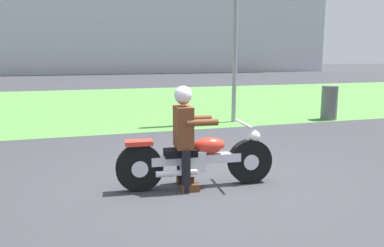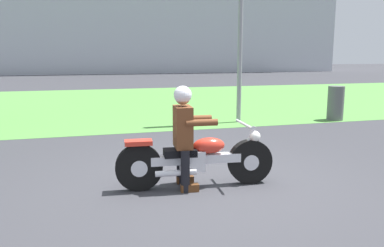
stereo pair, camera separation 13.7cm
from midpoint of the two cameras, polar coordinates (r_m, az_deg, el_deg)
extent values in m
plane|color=#38383D|center=(5.61, 2.53, -8.59)|extent=(120.00, 120.00, 0.00)
cube|color=#549342|center=(15.03, -9.24, 3.10)|extent=(60.00, 12.00, 0.01)
cylinder|color=black|center=(5.54, 9.21, -5.55)|extent=(0.63, 0.17, 0.63)
cylinder|color=silver|center=(5.54, 9.21, -5.55)|extent=(0.23, 0.16, 0.22)
cylinder|color=black|center=(5.23, -7.05, -6.45)|extent=(0.63, 0.17, 0.63)
cylinder|color=silver|center=(5.23, -7.05, -6.45)|extent=(0.23, 0.16, 0.22)
cube|color=silver|center=(5.31, 1.33, -5.22)|extent=(1.25, 0.25, 0.12)
cube|color=silver|center=(5.31, 0.80, -5.46)|extent=(0.34, 0.27, 0.28)
ellipsoid|color=red|center=(5.31, 3.24, -3.24)|extent=(0.46, 0.28, 0.22)
cube|color=black|center=(5.25, -1.02, -4.29)|extent=(0.46, 0.28, 0.10)
cube|color=red|center=(5.15, -7.13, -2.78)|extent=(0.38, 0.23, 0.06)
cylinder|color=silver|center=(5.47, 8.79, -3.06)|extent=(0.26, 0.07, 0.53)
cylinder|color=silver|center=(5.39, 8.37, -0.09)|extent=(0.09, 0.66, 0.04)
sphere|color=white|center=(5.48, 9.91, -1.88)|extent=(0.16, 0.16, 0.16)
cylinder|color=silver|center=(5.17, -1.63, -7.29)|extent=(0.55, 0.13, 0.08)
cylinder|color=black|center=(5.48, -0.92, -5.95)|extent=(0.12, 0.12, 0.56)
cube|color=#593319|center=(5.56, -0.30, -8.22)|extent=(0.25, 0.12, 0.10)
cylinder|color=black|center=(5.14, -0.23, -7.04)|extent=(0.12, 0.12, 0.56)
cube|color=#593319|center=(5.22, 0.43, -9.44)|extent=(0.25, 0.12, 0.10)
cube|color=brown|center=(5.18, -0.60, -0.51)|extent=(0.25, 0.40, 0.56)
cylinder|color=brown|center=(5.37, 1.39, 0.74)|extent=(0.43, 0.13, 0.09)
cylinder|color=brown|center=(5.04, 2.21, 0.12)|extent=(0.43, 0.13, 0.09)
sphere|color=tan|center=(5.12, -0.61, 3.89)|extent=(0.20, 0.20, 0.20)
sphere|color=silver|center=(5.12, -0.61, 4.23)|extent=(0.24, 0.24, 0.24)
cylinder|color=gray|center=(10.48, 7.56, 15.66)|extent=(0.12, 0.12, 5.66)
cylinder|color=#595E5B|center=(11.48, 20.67, 2.81)|extent=(0.44, 0.44, 0.95)
camera|label=1|loc=(0.07, -89.27, 0.13)|focal=36.29mm
camera|label=2|loc=(0.07, 90.73, -0.13)|focal=36.29mm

